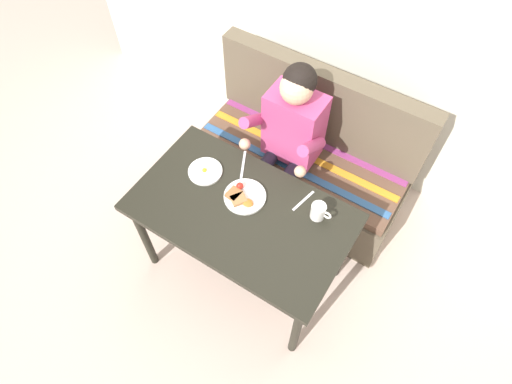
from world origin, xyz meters
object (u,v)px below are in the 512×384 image
Objects in this scene: couch at (303,161)px; person at (288,136)px; knife at (243,165)px; plate_eggs at (205,171)px; coffee_mug at (319,211)px; fork at (303,201)px; table at (242,218)px; plate_breakfast at (243,196)px.

couch is 1.19× the size of person.
person is at bearing 44.51° from knife.
plate_eggs is at bearing -160.55° from knife.
fork is at bearing 158.66° from coffee_mug.
plate_eggs is 0.58m from fork.
table is 0.34m from plate_eggs.
table is at bearing -125.30° from fork.
plate_breakfast is at bearing -5.91° from plate_eggs.
plate_breakfast is 0.33m from fork.
knife is (-0.42, 0.03, 0.00)m from fork.
couch reaches higher than coffee_mug.
fork is at bearing -64.36° from couch.
table is 0.43m from coffee_mug.
plate_breakfast is at bearing -163.94° from coffee_mug.
fork is 0.42m from knife.
couch reaches higher than table.
person is at bearing -105.66° from couch.
plate_eggs reaches higher than table.
coffee_mug is at bearing 7.23° from plate_eggs.
person is 7.13× the size of fork.
table is at bearing -85.25° from person.
table is at bearing -85.16° from knife.
plate_eggs is 1.16× the size of fork.
plate_eggs is 0.98× the size of knife.
couch is at bearing 74.34° from person.
plate_eggs is 0.22m from knife.
coffee_mug is 0.59× the size of knife.
table is at bearing -64.84° from plate_breakfast.
fork is at bearing -49.52° from person.
plate_eggs is at bearing -115.53° from couch.
plate_breakfast is at bearing -92.94° from couch.
table is 10.17× the size of coffee_mug.
couch is at bearing 90.00° from table.
couch reaches higher than plate_eggs.
knife is (-0.11, -0.33, -0.01)m from person.
person reaches higher than couch.
person is at bearing 61.25° from plate_eggs.
table is 0.99× the size of person.
fork is (0.25, -0.53, 0.40)m from couch.
coffee_mug is at bearing -9.17° from fork.
fork and knife have the same top height.
couch is 0.84m from plate_eggs.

